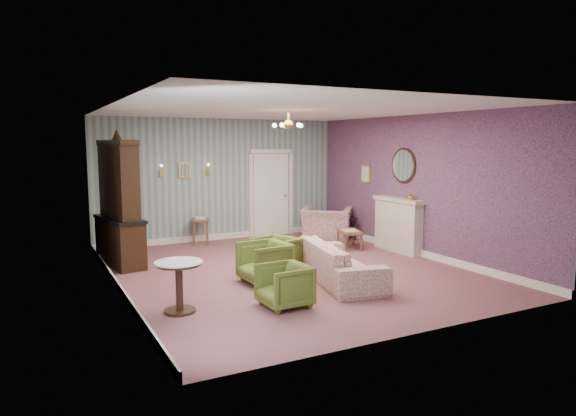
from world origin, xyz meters
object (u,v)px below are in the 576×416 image
olive_chair_b (265,260)px  sofa_chintz (340,255)px  coffee_table (349,239)px  wingback_chair (327,218)px  olive_chair_a (284,284)px  olive_chair_c (275,253)px  pedestal_table (179,287)px  side_table_black (347,229)px  dresser (118,200)px  fireplace (398,225)px

olive_chair_b → sofa_chintz: sofa_chintz is taller
coffee_table → wingback_chair: bearing=81.8°
olive_chair_b → sofa_chintz: (1.18, -0.47, 0.06)m
olive_chair_a → olive_chair_c: 1.91m
olive_chair_a → sofa_chintz: sofa_chintz is taller
coffee_table → sofa_chintz: bearing=-127.8°
olive_chair_c → pedestal_table: size_ratio=1.00×
olive_chair_b → side_table_black: bearing=123.7°
olive_chair_c → wingback_chair: 3.56m
olive_chair_a → olive_chair_b: size_ratio=0.89×
side_table_black → pedestal_table: 6.09m
wingback_chair → side_table_black: bearing=173.3°
side_table_black → olive_chair_b: bearing=-142.8°
olive_chair_b → side_table_black: (3.38, 2.56, -0.11)m
side_table_black → wingback_chair: bearing=134.5°
olive_chair_a → pedestal_table: size_ratio=0.94×
olive_chair_b → coffee_table: olive_chair_b is taller
olive_chair_a → dresser: bearing=-158.4°
olive_chair_a → olive_chair_b: olive_chair_b is taller
olive_chair_a → side_table_black: bearing=134.0°
olive_chair_c → fireplace: bearing=77.0°
olive_chair_b → pedestal_table: 1.87m
fireplace → pedestal_table: bearing=-161.4°
olive_chair_a → wingback_chair: size_ratio=0.58×
sofa_chintz → fireplace: (2.41, 1.41, 0.14)m
olive_chair_a → fireplace: 4.47m
sofa_chintz → coffee_table: bearing=-25.7°
olive_chair_b → coffee_table: 3.31m
coffee_table → side_table_black: bearing=58.8°
olive_chair_b → fireplace: 3.71m
olive_chair_b → sofa_chintz: bearing=64.6°
sofa_chintz → side_table_black: 3.75m
dresser → coffee_table: 4.94m
olive_chair_a → fireplace: size_ratio=0.48×
olive_chair_b → side_table_black: size_ratio=1.40×
sofa_chintz → wingback_chair: size_ratio=1.92×
fireplace → coffee_table: fireplace is taller
wingback_chair → pedestal_table: wingback_chair is taller
sofa_chintz → pedestal_table: 2.88m
fireplace → side_table_black: size_ratio=2.57×
olive_chair_b → fireplace: fireplace is taller
olive_chair_c → fireplace: fireplace is taller
sofa_chintz → olive_chair_a: bearing=130.9°
wingback_chair → coffee_table: (-0.18, -1.24, -0.30)m
sofa_chintz → wingback_chair: (1.85, 3.40, 0.07)m
olive_chair_a → coffee_table: size_ratio=0.84×
olive_chair_b → side_table_black: olive_chair_b is taller
dresser → fireplace: 5.74m
dresser → fireplace: bearing=-24.8°
fireplace → pedestal_table: (-5.26, -1.77, -0.22)m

